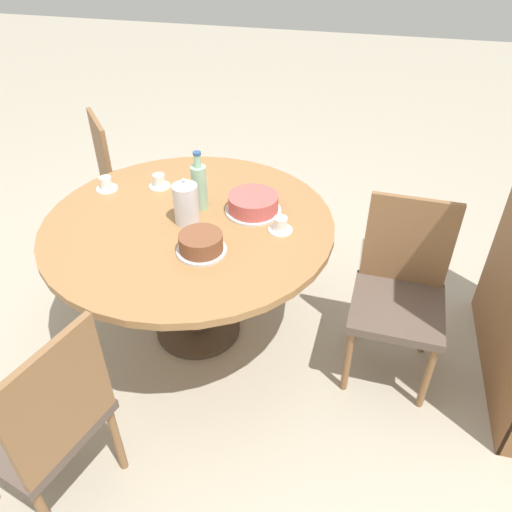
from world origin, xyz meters
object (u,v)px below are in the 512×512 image
Objects in this scene: chair_c at (128,178)px; cup_c at (106,185)px; water_bottle at (199,186)px; cake_second at (201,244)px; cake_main at (253,204)px; cup_b at (159,182)px; cup_a at (281,226)px; chair_a at (44,421)px; coffee_pot at (185,202)px; chair_b at (400,291)px.

chair_c is 0.64m from cup_c.
water_bottle is 0.37m from cake_second.
water_bottle is 1.08× the size of cake_main.
cup_c is (0.09, -0.26, 0.00)m from cup_b.
chair_c is 1.37m from cup_a.
cup_a is (0.72, 1.13, 0.27)m from chair_c.
cake_main is (-1.14, 0.48, 0.29)m from chair_a.
chair_a and chair_c have the same top height.
cup_c is at bearing -96.08° from water_bottle.
cup_a is (-1.01, 0.64, 0.27)m from chair_a.
coffee_pot is 2.05× the size of cup_b.
cup_c is (-0.17, -0.95, 0.00)m from cup_a.
chair_c reaches higher than cup_b.
coffee_pot is at bearing -60.64° from cake_main.
water_bottle reaches higher than chair_c.
cup_a is at bearing -161.98° from chair_c.
cup_a is at bearing 80.08° from cup_c.
chair_b is 3.89× the size of coffee_pot.
coffee_pot reaches higher than cup_a.
cup_a is (0.11, 0.42, -0.09)m from water_bottle.
coffee_pot is 0.26m from cake_second.
cake_main is at bearing -129.59° from cup_a.
cup_a is (0.13, 0.16, -0.01)m from cake_main.
cup_a is (-0.00, -0.57, 0.27)m from chair_b.
cup_c is at bearing 158.67° from chair_c.
cake_main is at bearing 159.31° from cake_second.
cup_a is 0.74m from cup_b.
water_bottle is at bearing -84.91° from cake_main.
chair_c is at bearing -137.26° from coffee_pot.
chair_c is at bearing 159.72° from chair_b.
cup_a is (-0.03, 0.44, -0.08)m from coffee_pot.
coffee_pot reaches higher than chair_c.
chair_c is (-1.73, -0.49, 0.00)m from chair_a.
cup_a and cup_b have the same top height.
cup_a is at bearing 93.33° from coffee_pot.
chair_c is at bearing -122.51° from cup_a.
cake_second is (0.37, -0.14, -0.00)m from cake_main.
cake_second is (-0.77, 0.34, 0.29)m from chair_a.
chair_b is 1.56m from cup_c.
chair_b is 1.00× the size of chair_c.
cup_b is 1.00× the size of cup_c.
chair_b is 0.95m from cake_second.
cup_c is at bearing -110.69° from coffee_pot.
coffee_pot is at bearing -86.67° from cup_a.
cake_second reaches higher than cup_a.
water_bottle reaches higher than cup_a.
chair_a reaches higher than cup_b.
chair_b is at bearing 83.78° from cup_c.
chair_c is 0.69m from cup_b.
chair_c is 1.30m from cake_second.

